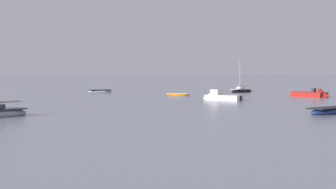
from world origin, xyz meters
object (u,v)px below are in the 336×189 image
(rowboat_moored_3, at_px, (180,95))
(sailboat_moored_1, at_px, (244,91))
(motorboat_moored_1, at_px, (220,98))
(sailboat_moored_0, at_px, (0,114))
(rowboat_moored_0, at_px, (331,111))
(rowboat_moored_4, at_px, (102,91))
(motorboat_moored_0, at_px, (317,95))

(rowboat_moored_3, distance_m, sailboat_moored_1, 14.28)
(motorboat_moored_1, height_order, sailboat_moored_0, sailboat_moored_0)
(rowboat_moored_0, distance_m, sailboat_moored_0, 23.74)
(rowboat_moored_3, xyz_separation_m, rowboat_moored_4, (-11.10, 10.60, 0.02))
(motorboat_moored_1, bearing_deg, rowboat_moored_0, 144.22)
(sailboat_moored_0, bearing_deg, motorboat_moored_0, 168.90)
(rowboat_moored_3, bearing_deg, motorboat_moored_1, 132.17)
(sailboat_moored_1, bearing_deg, rowboat_moored_0, 47.28)
(sailboat_moored_1, bearing_deg, motorboat_moored_0, 71.14)
(motorboat_moored_1, bearing_deg, sailboat_moored_1, -70.38)
(rowboat_moored_0, relative_size, rowboat_moored_3, 1.32)
(rowboat_moored_0, height_order, sailboat_moored_0, sailboat_moored_0)
(rowboat_moored_4, distance_m, sailboat_moored_1, 20.50)
(rowboat_moored_0, distance_m, motorboat_moored_0, 24.92)
(motorboat_moored_0, xyz_separation_m, rowboat_moored_4, (-27.26, 13.89, -0.08))
(rowboat_moored_0, height_order, rowboat_moored_4, rowboat_moored_0)
(motorboat_moored_1, distance_m, sailboat_moored_0, 26.77)
(motorboat_moored_0, distance_m, rowboat_moored_4, 30.60)
(rowboat_moored_0, xyz_separation_m, motorboat_moored_0, (5.54, 24.30, 0.05))
(motorboat_moored_1, relative_size, sailboat_moored_0, 0.87)
(rowboat_moored_4, xyz_separation_m, sailboat_moored_1, (20.50, 0.16, 0.07))
(motorboat_moored_0, height_order, sailboat_moored_1, sailboat_moored_1)
(rowboat_moored_4, relative_size, sailboat_moored_0, 0.68)
(motorboat_moored_0, distance_m, sailboat_moored_1, 15.59)
(rowboat_moored_0, relative_size, motorboat_moored_0, 0.86)
(motorboat_moored_0, relative_size, sailboat_moored_0, 0.89)
(rowboat_moored_4, height_order, sailboat_moored_0, sailboat_moored_0)
(rowboat_moored_3, bearing_deg, sailboat_moored_0, 86.42)
(sailboat_moored_1, bearing_deg, rowboat_moored_3, 4.29)
(rowboat_moored_4, bearing_deg, rowboat_moored_0, 100.03)
(motorboat_moored_0, xyz_separation_m, sailboat_moored_1, (-6.76, 14.05, -0.02))
(sailboat_moored_0, bearing_deg, motorboat_moored_1, 176.34)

